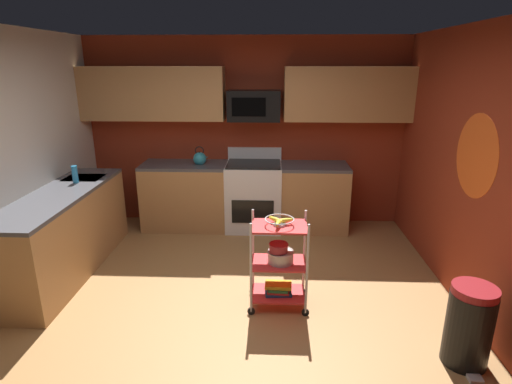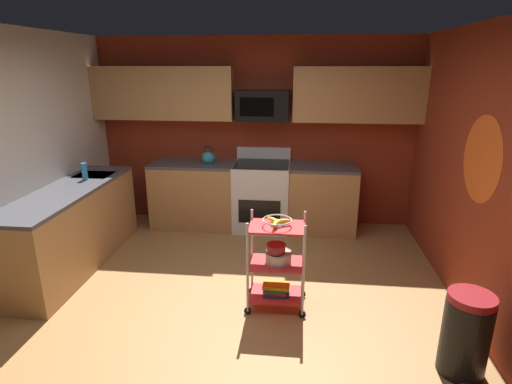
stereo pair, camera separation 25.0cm
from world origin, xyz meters
name	(u,v)px [view 2 (the right image)]	position (x,y,z in m)	size (l,w,h in m)	color
floor	(227,312)	(0.00, 0.00, -0.02)	(4.40, 4.80, 0.04)	#A87542
wall_back	(255,133)	(0.00, 2.43, 1.30)	(4.52, 0.06, 2.60)	maroon
wall_right	(499,187)	(2.23, 0.00, 1.30)	(0.06, 4.80, 2.60)	maroon
wall_flower_decal	(481,159)	(2.20, 0.32, 1.45)	(0.76, 0.76, 0.00)	#E5591E
counter_run	(184,208)	(-0.83, 1.51, 0.46)	(3.62, 2.74, 0.92)	#B27F4C
oven_range	(262,195)	(0.13, 2.10, 0.48)	(0.76, 0.65, 1.10)	white
upper_cabinets	(251,94)	(-0.03, 2.23, 1.85)	(4.40, 0.33, 0.70)	#B27F4C
microwave	(263,106)	(0.13, 2.21, 1.70)	(0.70, 0.39, 0.40)	black
rolling_cart	(277,263)	(0.45, 0.14, 0.45)	(0.57, 0.37, 0.91)	silver
fruit_bowl	(277,221)	(0.45, 0.14, 0.88)	(0.27, 0.27, 0.07)	silver
mixing_bowl_large	(278,257)	(0.47, 0.14, 0.52)	(0.25, 0.25, 0.11)	silver
mixing_bowl_small	(276,248)	(0.45, 0.12, 0.62)	(0.18, 0.18, 0.08)	maroon
book_stack	(276,289)	(0.45, 0.14, 0.18)	(0.26, 0.20, 0.10)	#1E4C8C
kettle	(209,158)	(-0.61, 2.10, 1.00)	(0.21, 0.18, 0.26)	teal
dish_soap_bottle	(84,171)	(-1.89, 1.12, 1.02)	(0.06, 0.06, 0.20)	#2D8CBF
trash_can	(466,334)	(1.90, -0.60, 0.33)	(0.34, 0.42, 0.66)	black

